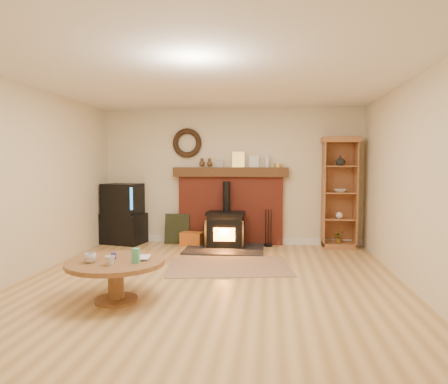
# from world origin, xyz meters

# --- Properties ---
(ground) EXTENTS (5.50, 5.50, 0.00)m
(ground) POSITION_xyz_m (0.00, 0.00, 0.00)
(ground) COLOR #B3884A
(ground) RESTS_ON ground
(room_shell) EXTENTS (5.02, 5.52, 2.61)m
(room_shell) POSITION_xyz_m (-0.02, 0.09, 1.72)
(room_shell) COLOR beige
(room_shell) RESTS_ON ground
(chimney_breast) EXTENTS (2.20, 0.22, 1.78)m
(chimney_breast) POSITION_xyz_m (0.00, 2.67, 0.80)
(chimney_breast) COLOR maroon
(chimney_breast) RESTS_ON ground
(wood_stove) EXTENTS (1.40, 1.00, 1.22)m
(wood_stove) POSITION_xyz_m (-0.05, 2.27, 0.32)
(wood_stove) COLOR black
(wood_stove) RESTS_ON ground
(area_rug) EXTENTS (1.98, 1.51, 0.01)m
(area_rug) POSITION_xyz_m (0.15, 0.94, 0.01)
(area_rug) COLOR brown
(area_rug) RESTS_ON ground
(tv_unit) EXTENTS (0.89, 0.70, 1.16)m
(tv_unit) POSITION_xyz_m (-2.08, 2.47, 0.56)
(tv_unit) COLOR black
(tv_unit) RESTS_ON ground
(curio_cabinet) EXTENTS (0.65, 0.47, 2.03)m
(curio_cabinet) POSITION_xyz_m (2.02, 2.56, 1.02)
(curio_cabinet) COLOR #965731
(curio_cabinet) RESTS_ON ground
(firelog_box) EXTENTS (0.45, 0.32, 0.25)m
(firelog_box) POSITION_xyz_m (-0.71, 2.40, 0.13)
(firelog_box) COLOR orange
(firelog_box) RESTS_ON ground
(leaning_painting) EXTENTS (0.48, 0.13, 0.58)m
(leaning_painting) POSITION_xyz_m (-1.03, 2.55, 0.29)
(leaning_painting) COLOR black
(leaning_painting) RESTS_ON ground
(fire_tools) EXTENTS (0.16, 0.16, 0.70)m
(fire_tools) POSITION_xyz_m (0.73, 2.50, 0.13)
(fire_tools) COLOR black
(fire_tools) RESTS_ON ground
(coffee_table) EXTENTS (1.10, 1.10, 0.62)m
(coffee_table) POSITION_xyz_m (-0.96, -0.72, 0.38)
(coffee_table) COLOR brown
(coffee_table) RESTS_ON ground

